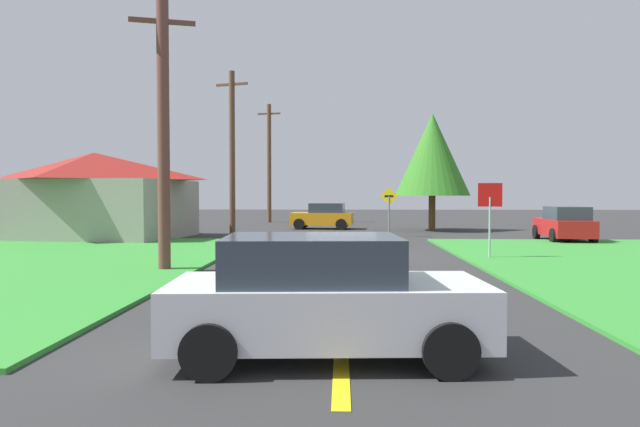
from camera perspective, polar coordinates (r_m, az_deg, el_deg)
ground_plane at (r=20.66m, az=2.16°, el=-4.09°), size 120.00×120.00×0.00m
grass_verge_left at (r=19.47m, az=-28.97°, el=-4.59°), size 12.00×20.00×0.08m
lane_stripe_center at (r=12.73m, az=2.15°, el=-7.85°), size 0.20×14.00×0.01m
stop_sign at (r=19.56m, az=16.80°, el=0.79°), size 0.78×0.13×2.55m
car_behind_on_main_road at (r=7.58m, az=0.31°, el=-8.45°), size 4.25×2.28×1.62m
car_on_crossroad at (r=28.29m, az=23.46°, el=-0.99°), size 2.12×4.16×1.62m
car_approaching_junction at (r=35.43m, az=0.33°, el=-0.27°), size 4.00×2.40×1.62m
utility_pole_near at (r=16.50m, az=-15.58°, el=7.83°), size 1.76×0.62×7.59m
utility_pole_mid at (r=30.21m, az=-8.89°, el=6.22°), size 1.76×0.62×8.64m
utility_pole_far at (r=43.92m, az=-5.18°, el=5.18°), size 1.80×0.41×9.13m
direction_sign at (r=28.93m, az=6.98°, el=0.75°), size 0.89×0.20×2.53m
oak_tree_left at (r=34.42m, az=11.29°, el=5.85°), size 4.46×4.46×7.01m
barn at (r=30.23m, az=-21.86°, el=1.72°), size 9.08×7.50×4.25m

